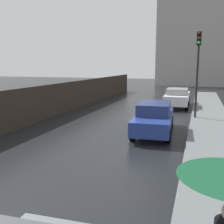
{
  "coord_description": "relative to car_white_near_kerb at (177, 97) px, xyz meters",
  "views": [
    {
      "loc": [
        4.4,
        -2.54,
        3.22
      ],
      "look_at": [
        0.91,
        8.22,
        1.23
      ],
      "focal_mm": 43.37,
      "sensor_mm": 36.0,
      "label": 1
    }
  ],
  "objects": [
    {
      "name": "traffic_light",
      "position": [
        1.42,
        -4.65,
        2.73
      ],
      "size": [
        0.26,
        0.39,
        4.91
      ],
      "color": "black",
      "rests_on": "sidewalk_strip"
    },
    {
      "name": "car_blue_mid_road",
      "position": [
        -0.38,
        -8.64,
        -0.02
      ],
      "size": [
        1.93,
        4.53,
        1.46
      ],
      "rotation": [
        0.0,
        0.0,
        0.06
      ],
      "color": "navy",
      "rests_on": "ground"
    },
    {
      "name": "car_white_near_kerb",
      "position": [
        0.0,
        0.0,
        0.0
      ],
      "size": [
        1.82,
        4.55,
        1.45
      ],
      "rotation": [
        0.0,
        0.0,
        0.01
      ],
      "color": "silver",
      "rests_on": "ground"
    }
  ]
}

